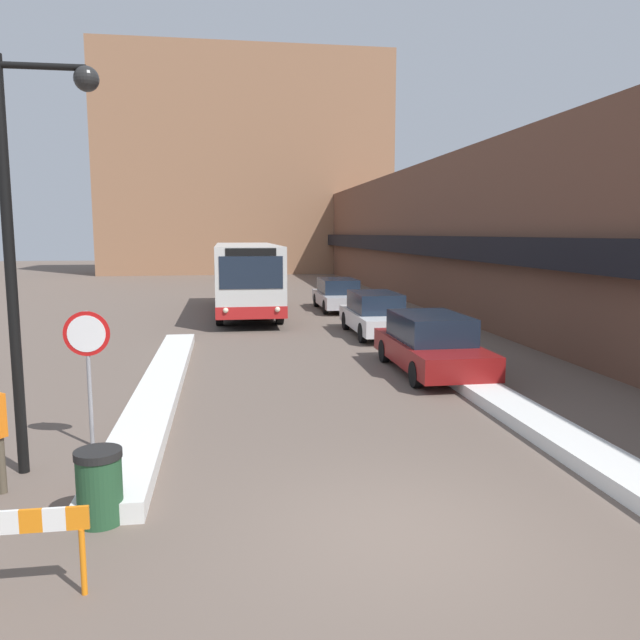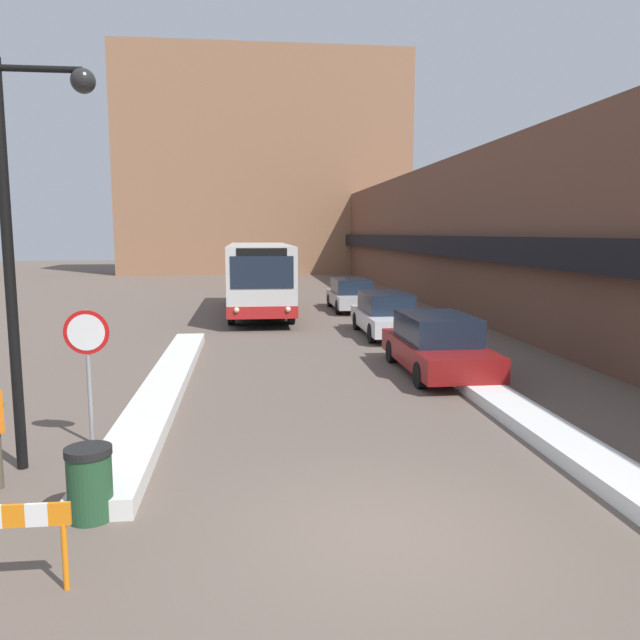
{
  "view_description": "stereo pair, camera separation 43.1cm",
  "coord_description": "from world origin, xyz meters",
  "px_view_note": "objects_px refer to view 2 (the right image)",
  "views": [
    {
      "loc": [
        -2.08,
        -6.95,
        3.63
      ],
      "look_at": [
        -0.28,
        4.89,
        1.96
      ],
      "focal_mm": 35.0,
      "sensor_mm": 36.0,
      "label": 1
    },
    {
      "loc": [
        -1.65,
        -7.01,
        3.63
      ],
      "look_at": [
        -0.28,
        4.89,
        1.96
      ],
      "focal_mm": 35.0,
      "sensor_mm": 36.0,
      "label": 2
    }
  ],
  "objects_px": {
    "parked_car_middle": "(386,314)",
    "parked_car_back": "(351,294)",
    "city_bus": "(259,276)",
    "parked_car_front": "(437,344)",
    "stop_sign": "(87,347)",
    "trash_bin": "(90,483)",
    "street_lamp": "(27,221)",
    "construction_barricade": "(15,530)"
  },
  "relations": [
    {
      "from": "parked_car_middle",
      "to": "parked_car_back",
      "type": "relative_size",
      "value": 1.0
    },
    {
      "from": "stop_sign",
      "to": "street_lamp",
      "type": "bearing_deg",
      "value": -114.82
    },
    {
      "from": "parked_car_front",
      "to": "street_lamp",
      "type": "height_order",
      "value": "street_lamp"
    },
    {
      "from": "city_bus",
      "to": "street_lamp",
      "type": "distance_m",
      "value": 18.9
    },
    {
      "from": "parked_car_back",
      "to": "street_lamp",
      "type": "distance_m",
      "value": 21.17
    },
    {
      "from": "city_bus",
      "to": "parked_car_front",
      "type": "distance_m",
      "value": 13.43
    },
    {
      "from": "street_lamp",
      "to": "trash_bin",
      "type": "distance_m",
      "value": 4.03
    },
    {
      "from": "parked_car_front",
      "to": "street_lamp",
      "type": "distance_m",
      "value": 10.38
    },
    {
      "from": "parked_car_front",
      "to": "stop_sign",
      "type": "relative_size",
      "value": 2.05
    },
    {
      "from": "trash_bin",
      "to": "street_lamp",
      "type": "bearing_deg",
      "value": 121.98
    },
    {
      "from": "parked_car_middle",
      "to": "parked_car_back",
      "type": "distance_m",
      "value": 7.47
    },
    {
      "from": "parked_car_middle",
      "to": "street_lamp",
      "type": "height_order",
      "value": "street_lamp"
    },
    {
      "from": "parked_car_front",
      "to": "parked_car_back",
      "type": "bearing_deg",
      "value": 90.0
    },
    {
      "from": "parked_car_front",
      "to": "construction_barricade",
      "type": "relative_size",
      "value": 4.36
    },
    {
      "from": "stop_sign",
      "to": "parked_car_front",
      "type": "bearing_deg",
      "value": 31.51
    },
    {
      "from": "stop_sign",
      "to": "street_lamp",
      "type": "relative_size",
      "value": 0.38
    },
    {
      "from": "city_bus",
      "to": "parked_car_back",
      "type": "xyz_separation_m",
      "value": [
        4.35,
        0.91,
        -0.98
      ]
    },
    {
      "from": "trash_bin",
      "to": "construction_barricade",
      "type": "distance_m",
      "value": 1.67
    },
    {
      "from": "city_bus",
      "to": "stop_sign",
      "type": "bearing_deg",
      "value": -100.62
    },
    {
      "from": "city_bus",
      "to": "stop_sign",
      "type": "distance_m",
      "value": 17.64
    },
    {
      "from": "city_bus",
      "to": "parked_car_back",
      "type": "height_order",
      "value": "city_bus"
    },
    {
      "from": "trash_bin",
      "to": "parked_car_back",
      "type": "bearing_deg",
      "value": 72.01
    },
    {
      "from": "city_bus",
      "to": "street_lamp",
      "type": "relative_size",
      "value": 1.77
    },
    {
      "from": "city_bus",
      "to": "parked_car_middle",
      "type": "distance_m",
      "value": 7.93
    },
    {
      "from": "city_bus",
      "to": "parked_car_middle",
      "type": "bearing_deg",
      "value": -56.44
    },
    {
      "from": "stop_sign",
      "to": "trash_bin",
      "type": "height_order",
      "value": "stop_sign"
    },
    {
      "from": "parked_car_front",
      "to": "trash_bin",
      "type": "distance_m",
      "value": 10.31
    },
    {
      "from": "parked_car_middle",
      "to": "stop_sign",
      "type": "distance_m",
      "value": 13.22
    },
    {
      "from": "parked_car_back",
      "to": "street_lamp",
      "type": "bearing_deg",
      "value": -112.75
    },
    {
      "from": "parked_car_back",
      "to": "stop_sign",
      "type": "bearing_deg",
      "value": -112.62
    },
    {
      "from": "stop_sign",
      "to": "trash_bin",
      "type": "bearing_deg",
      "value": -76.77
    },
    {
      "from": "city_bus",
      "to": "construction_barricade",
      "type": "xyz_separation_m",
      "value": [
        -2.87,
        -21.95,
        -1.06
      ]
    },
    {
      "from": "parked_car_front",
      "to": "stop_sign",
      "type": "distance_m",
      "value": 8.96
    },
    {
      "from": "parked_car_front",
      "to": "trash_bin",
      "type": "height_order",
      "value": "parked_car_front"
    },
    {
      "from": "parked_car_middle",
      "to": "street_lamp",
      "type": "distance_m",
      "value": 14.67
    },
    {
      "from": "city_bus",
      "to": "parked_car_middle",
      "type": "xyz_separation_m",
      "value": [
        4.35,
        -6.56,
        -0.96
      ]
    },
    {
      "from": "city_bus",
      "to": "trash_bin",
      "type": "relative_size",
      "value": 11.43
    },
    {
      "from": "city_bus",
      "to": "parked_car_front",
      "type": "xyz_separation_m",
      "value": [
        4.35,
        -12.67,
        -0.97
      ]
    },
    {
      "from": "city_bus",
      "to": "street_lamp",
      "type": "height_order",
      "value": "street_lamp"
    },
    {
      "from": "parked_car_back",
      "to": "stop_sign",
      "type": "height_order",
      "value": "stop_sign"
    },
    {
      "from": "parked_car_middle",
      "to": "city_bus",
      "type": "bearing_deg",
      "value": 123.56
    },
    {
      "from": "construction_barricade",
      "to": "parked_car_front",
      "type": "bearing_deg",
      "value": 52.11
    }
  ]
}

